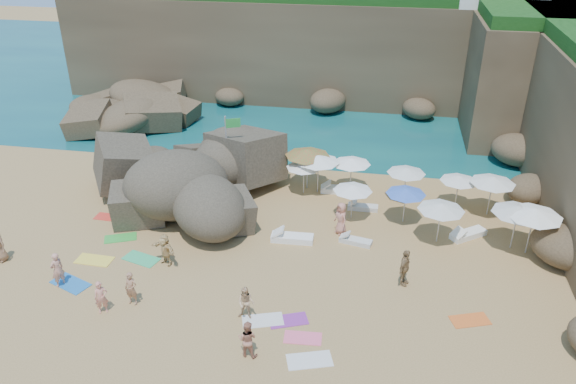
% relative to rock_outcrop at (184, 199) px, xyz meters
% --- Properties ---
extents(ground, '(120.00, 120.00, 0.00)m').
position_rel_rock_outcrop_xyz_m(ground, '(4.26, -4.83, 0.00)').
color(ground, tan).
rests_on(ground, ground).
extents(seawater, '(120.00, 120.00, 0.00)m').
position_rel_rock_outcrop_xyz_m(seawater, '(4.26, 25.17, 0.00)').
color(seawater, '#0C4751').
rests_on(seawater, ground).
extents(cliff_back, '(44.00, 8.00, 8.00)m').
position_rel_rock_outcrop_xyz_m(cliff_back, '(6.26, 20.17, 4.00)').
color(cliff_back, brown).
rests_on(cliff_back, ground).
extents(cliff_corner, '(10.00, 12.00, 8.00)m').
position_rel_rock_outcrop_xyz_m(cliff_corner, '(21.26, 15.17, 4.00)').
color(cliff_corner, brown).
rests_on(cliff_corner, ground).
extents(rock_promontory, '(12.00, 7.00, 2.00)m').
position_rel_rock_outcrop_xyz_m(rock_promontory, '(-6.74, 11.17, 0.00)').
color(rock_promontory, brown).
rests_on(rock_promontory, ground).
extents(marina_masts, '(3.10, 0.10, 6.00)m').
position_rel_rock_outcrop_xyz_m(marina_masts, '(-12.24, 25.17, 3.00)').
color(marina_masts, white).
rests_on(marina_masts, ground).
extents(rock_outcrop, '(10.56, 9.22, 3.54)m').
position_rel_rock_outcrop_xyz_m(rock_outcrop, '(0.00, 0.00, 0.00)').
color(rock_outcrop, brown).
rests_on(rock_outcrop, ground).
extents(flag_pole, '(0.86, 0.36, 4.53)m').
position_rel_rock_outcrop_xyz_m(flag_pole, '(2.34, 1.51, 2.89)').
color(flag_pole, silver).
rests_on(flag_pole, ground).
extents(parasol_0, '(2.17, 2.17, 2.06)m').
position_rel_rock_outcrop_xyz_m(parasol_0, '(9.09, 2.69, 1.89)').
color(parasol_0, silver).
rests_on(parasol_0, ground).
extents(parasol_1, '(2.41, 2.41, 2.28)m').
position_rel_rock_outcrop_xyz_m(parasol_1, '(7.26, 2.21, 2.09)').
color(parasol_1, silver).
rests_on(parasol_1, ground).
extents(parasol_2, '(2.01, 2.01, 1.90)m').
position_rel_rock_outcrop_xyz_m(parasol_2, '(14.89, 1.77, 1.75)').
color(parasol_2, silver).
rests_on(parasol_2, ground).
extents(parasol_3, '(2.11, 2.11, 2.00)m').
position_rel_rock_outcrop_xyz_m(parasol_3, '(12.12, 2.10, 1.83)').
color(parasol_3, silver).
rests_on(parasol_3, ground).
extents(parasol_4, '(2.56, 2.56, 2.43)m').
position_rel_rock_outcrop_xyz_m(parasol_4, '(17.84, -2.20, 2.23)').
color(parasol_4, silver).
rests_on(parasol_4, ground).
extents(parasol_5, '(2.01, 2.01, 1.90)m').
position_rel_rock_outcrop_xyz_m(parasol_5, '(6.48, 1.98, 1.74)').
color(parasol_5, silver).
rests_on(parasol_5, ground).
extents(parasol_6, '(2.59, 2.59, 2.44)m').
position_rel_rock_outcrop_xyz_m(parasol_6, '(6.59, 2.62, 2.24)').
color(parasol_6, silver).
rests_on(parasol_6, ground).
extents(parasol_7, '(2.06, 2.06, 1.94)m').
position_rel_rock_outcrop_xyz_m(parasol_7, '(9.39, -0.40, 1.78)').
color(parasol_7, silver).
rests_on(parasol_7, ground).
extents(parasol_8, '(2.35, 2.35, 2.22)m').
position_rel_rock_outcrop_xyz_m(parasol_8, '(16.52, 1.29, 2.04)').
color(parasol_8, silver).
rests_on(parasol_8, ground).
extents(parasol_9, '(2.26, 2.26, 2.14)m').
position_rel_rock_outcrop_xyz_m(parasol_9, '(13.72, -1.95, 1.96)').
color(parasol_9, silver).
rests_on(parasol_9, ground).
extents(parasol_10, '(2.06, 2.06, 1.94)m').
position_rel_rock_outcrop_xyz_m(parasol_10, '(12.09, -0.28, 1.78)').
color(parasol_10, silver).
rests_on(parasol_10, ground).
extents(parasol_11, '(2.43, 2.43, 2.30)m').
position_rel_rock_outcrop_xyz_m(parasol_11, '(17.20, -1.89, 2.11)').
color(parasol_11, silver).
rests_on(parasol_11, ground).
extents(lounger_0, '(1.63, 1.26, 0.25)m').
position_rel_rock_outcrop_xyz_m(lounger_0, '(3.01, 4.12, 0.12)').
color(lounger_0, white).
rests_on(lounger_0, ground).
extents(lounger_1, '(2.04, 0.87, 0.31)m').
position_rel_rock_outcrop_xyz_m(lounger_1, '(8.42, 2.42, 0.15)').
color(lounger_1, silver).
rests_on(lounger_1, ground).
extents(lounger_2, '(1.62, 0.54, 0.25)m').
position_rel_rock_outcrop_xyz_m(lounger_2, '(9.95, 0.63, 0.13)').
color(lounger_2, silver).
rests_on(lounger_2, ground).
extents(lounger_3, '(2.09, 0.77, 0.32)m').
position_rel_rock_outcrop_xyz_m(lounger_3, '(6.71, -3.15, 0.16)').
color(lounger_3, white).
rests_on(lounger_3, ground).
extents(lounger_4, '(1.66, 0.86, 0.25)m').
position_rel_rock_outcrop_xyz_m(lounger_4, '(9.80, -2.82, 0.12)').
color(lounger_4, silver).
rests_on(lounger_4, ground).
extents(lounger_5, '(1.91, 1.66, 0.30)m').
position_rel_rock_outcrop_xyz_m(lounger_5, '(15.28, -1.24, 0.15)').
color(lounger_5, white).
rests_on(lounger_5, ground).
extents(towel_3, '(1.87, 1.29, 0.03)m').
position_rel_rock_outcrop_xyz_m(towel_3, '(0.00, -5.95, 0.02)').
color(towel_3, '#34B973').
rests_on(towel_3, ground).
extents(towel_4, '(1.72, 0.90, 0.03)m').
position_rel_rock_outcrop_xyz_m(towel_4, '(-2.12, -6.43, 0.01)').
color(towel_4, yellow).
rests_on(towel_4, ground).
extents(towel_5, '(1.81, 1.29, 0.03)m').
position_rel_rock_outcrop_xyz_m(towel_5, '(6.55, -9.16, 0.01)').
color(towel_5, silver).
rests_on(towel_5, ground).
extents(towel_6, '(1.72, 1.29, 0.03)m').
position_rel_rock_outcrop_xyz_m(towel_6, '(7.56, -8.98, 0.01)').
color(towel_6, purple).
rests_on(towel_6, ground).
extents(towel_7, '(1.50, 0.79, 0.03)m').
position_rel_rock_outcrop_xyz_m(towel_7, '(-3.25, -2.60, 0.01)').
color(towel_7, red).
rests_on(towel_7, ground).
extents(towel_8, '(1.96, 1.46, 0.03)m').
position_rel_rock_outcrop_xyz_m(towel_8, '(-2.29, -8.28, 0.02)').
color(towel_8, '#216BB3').
rests_on(towel_8, ground).
extents(towel_9, '(1.50, 0.82, 0.03)m').
position_rel_rock_outcrop_xyz_m(towel_9, '(8.28, -9.87, 0.01)').
color(towel_9, '#FD6285').
rests_on(towel_9, ground).
extents(towel_10, '(1.71, 1.24, 0.03)m').
position_rel_rock_outcrop_xyz_m(towel_10, '(14.73, -7.68, 0.01)').
color(towel_10, orange).
rests_on(towel_10, ground).
extents(towel_11, '(1.74, 1.34, 0.03)m').
position_rel_rock_outcrop_xyz_m(towel_11, '(-1.75, -4.41, 0.01)').
color(towel_11, green).
rests_on(towel_11, ground).
extents(towel_13, '(1.84, 1.31, 0.03)m').
position_rel_rock_outcrop_xyz_m(towel_13, '(8.70, -10.99, 0.01)').
color(towel_13, silver).
rests_on(towel_13, ground).
extents(person_stand_0, '(0.64, 0.57, 1.47)m').
position_rel_rock_outcrop_xyz_m(person_stand_0, '(0.02, -9.77, 0.74)').
color(person_stand_0, tan).
rests_on(person_stand_0, ground).
extents(person_stand_1, '(0.80, 0.65, 1.52)m').
position_rel_rock_outcrop_xyz_m(person_stand_1, '(6.41, -11.09, 0.76)').
color(person_stand_1, '#B8755C').
rests_on(person_stand_1, ground).
extents(person_stand_2, '(1.27, 1.00, 1.83)m').
position_rel_rock_outcrop_xyz_m(person_stand_2, '(2.73, 2.35, 0.92)').
color(person_stand_2, '#FABA8E').
rests_on(person_stand_2, ground).
extents(person_stand_3, '(0.77, 1.11, 1.75)m').
position_rel_rock_outcrop_xyz_m(person_stand_3, '(12.08, -5.73, 0.88)').
color(person_stand_3, olive).
rests_on(person_stand_3, ground).
extents(person_stand_4, '(0.88, 0.94, 1.71)m').
position_rel_rock_outcrop_xyz_m(person_stand_4, '(8.98, -1.99, 0.85)').
color(person_stand_4, tan).
rests_on(person_stand_4, ground).
extents(person_stand_5, '(1.70, 0.82, 1.77)m').
position_rel_rock_outcrop_xyz_m(person_stand_5, '(2.36, 3.27, 0.88)').
color(person_stand_5, tan).
rests_on(person_stand_5, ground).
extents(person_stand_6, '(0.62, 0.71, 1.65)m').
position_rel_rock_outcrop_xyz_m(person_stand_6, '(-2.66, -8.44, 0.83)').
color(person_stand_6, tan).
rests_on(person_stand_6, ground).
extents(person_lie_2, '(1.17, 1.83, 0.45)m').
position_rel_rock_outcrop_xyz_m(person_lie_2, '(-6.35, -7.19, 0.23)').
color(person_lie_2, '#876043').
rests_on(person_lie_2, ground).
extents(person_lie_3, '(1.95, 2.00, 0.41)m').
position_rel_rock_outcrop_xyz_m(person_lie_3, '(1.32, -6.09, 0.20)').
color(person_lie_3, tan).
rests_on(person_lie_3, ground).
extents(person_lie_4, '(0.70, 1.55, 0.36)m').
position_rel_rock_outcrop_xyz_m(person_lie_4, '(1.00, -9.07, 0.18)').
color(person_lie_4, '#A67253').
rests_on(person_lie_4, ground).
extents(person_lie_5, '(0.81, 1.49, 0.55)m').
position_rel_rock_outcrop_xyz_m(person_lie_5, '(5.87, -9.11, 0.27)').
color(person_lie_5, tan).
rests_on(person_lie_5, ground).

